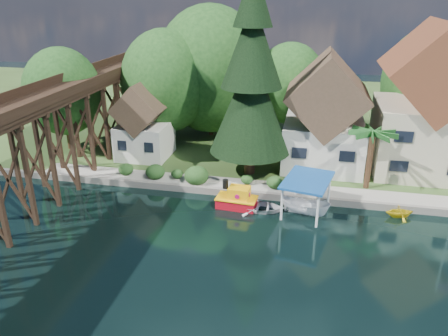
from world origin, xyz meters
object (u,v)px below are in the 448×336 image
at_px(shed, 144,125).
at_px(boat_yellow, 400,210).
at_px(trestle_bridge, 45,136).
at_px(boat_canopy, 306,200).
at_px(house_center, 426,110).
at_px(house_left, 325,119).
at_px(boat_white_a, 260,206).
at_px(conifer, 251,80).
at_px(tugboat, 237,199).
at_px(palm_tree, 373,135).

height_order(shed, boat_yellow, shed).
relative_size(trestle_bridge, boat_canopy, 8.11).
distance_m(trestle_bridge, house_center, 33.96).
xyz_separation_m(trestle_bridge, house_left, (23.00, 10.83, -0.21)).
relative_size(house_center, boat_white_a, 3.60).
height_order(shed, conifer, conifer).
xyz_separation_m(boat_white_a, boat_canopy, (3.61, 0.04, 0.94)).
bearing_deg(boat_white_a, house_left, -27.01).
relative_size(house_left, tugboat, 3.20).
bearing_deg(trestle_bridge, house_center, 19.49).
bearing_deg(boat_yellow, shed, 59.64).
xyz_separation_m(palm_tree, tugboat, (-10.66, -5.06, -4.67)).
bearing_deg(palm_tree, shed, 171.17).
height_order(house_center, tugboat, house_center).
bearing_deg(boat_canopy, tugboat, 178.35).
bearing_deg(boat_white_a, boat_canopy, -91.30).
distance_m(tugboat, boat_white_a, 2.00).
bearing_deg(boat_canopy, boat_white_a, -179.39).
bearing_deg(conifer, house_center, 14.94).
bearing_deg(shed, house_center, 4.24).
relative_size(trestle_bridge, tugboat, 12.83).
distance_m(shed, boat_yellow, 25.50).
xyz_separation_m(shed, boat_yellow, (24.17, -7.45, -3.25)).
relative_size(boat_white_a, boat_canopy, 0.71).
bearing_deg(boat_white_a, trestle_bridge, 90.18).
xyz_separation_m(trestle_bridge, boat_canopy, (21.85, 0.71, -4.01)).
height_order(boat_white_a, boat_yellow, boat_yellow).
xyz_separation_m(conifer, boat_yellow, (12.86, -5.27, -8.79)).
distance_m(trestle_bridge, conifer, 18.25).
xyz_separation_m(trestle_bridge, boat_white_a, (18.24, 0.67, -4.95)).
height_order(house_left, boat_white_a, house_left).
distance_m(house_left, conifer, 8.73).
relative_size(boat_canopy, boat_yellow, 2.50).
bearing_deg(boat_yellow, conifer, 54.51).
height_order(trestle_bridge, tugboat, trestle_bridge).
height_order(trestle_bridge, boat_canopy, trestle_bridge).
bearing_deg(house_center, tugboat, -146.36).
bearing_deg(boat_yellow, house_center, -29.90).
relative_size(house_center, conifer, 0.75).
relative_size(palm_tree, boat_yellow, 2.57).
bearing_deg(house_left, house_center, 3.18).
height_order(trestle_bridge, boat_white_a, trestle_bridge).
height_order(palm_tree, boat_canopy, palm_tree).
bearing_deg(house_left, tugboat, -124.03).
bearing_deg(boat_white_a, shed, 54.90).
distance_m(boat_canopy, boat_yellow, 7.45).
bearing_deg(shed, palm_tree, -8.83).
relative_size(shed, conifer, 0.43).
bearing_deg(boat_canopy, house_left, 83.50).
distance_m(boat_white_a, boat_canopy, 3.73).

